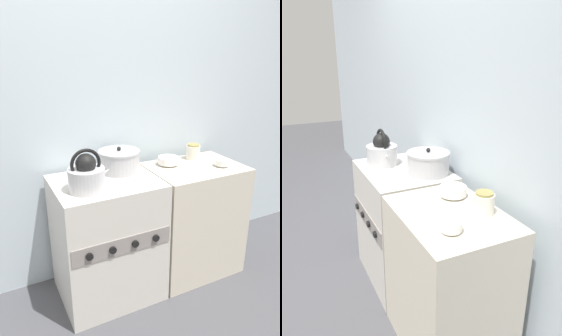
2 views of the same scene
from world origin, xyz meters
The scene contains 9 objects.
ground_plane centered at (0.00, 0.00, 0.00)m, with size 12.00×12.00×0.00m, color #4C4C51.
wall_back centered at (0.00, 0.61, 1.25)m, with size 7.00×0.06×2.50m.
stove centered at (0.00, 0.27, 0.43)m, with size 0.66×0.56×0.85m.
counter centered at (0.68, 0.25, 0.42)m, with size 0.67×0.50×0.84m.
kettle centered at (-0.15, 0.17, 0.94)m, with size 0.27×0.22×0.26m.
cooking_pot centered at (0.15, 0.39, 0.92)m, with size 0.28×0.28×0.17m.
enamel_bowl centered at (0.52, 0.36, 0.88)m, with size 0.15×0.15×0.06m.
small_ceramic_bowl centered at (0.85, 0.16, 0.87)m, with size 0.10×0.10×0.05m.
storage_jar centered at (0.76, 0.39, 0.90)m, with size 0.10×0.10×0.12m.
Camera 1 is at (-0.67, -1.54, 1.63)m, focal length 35.00 mm.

